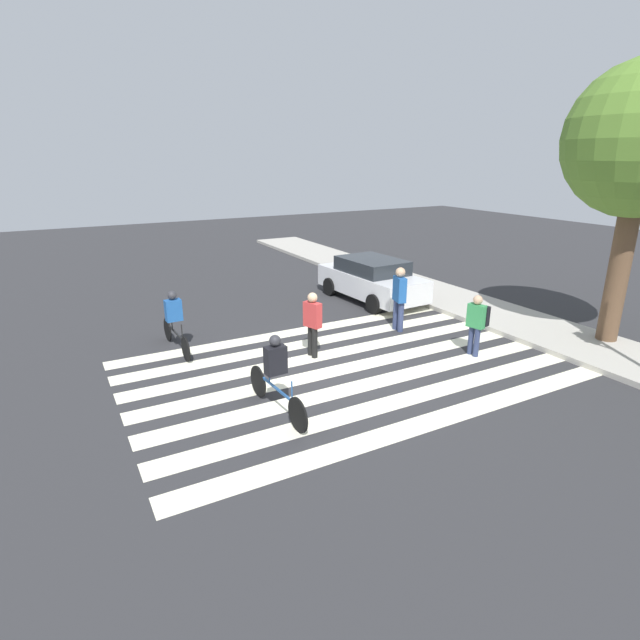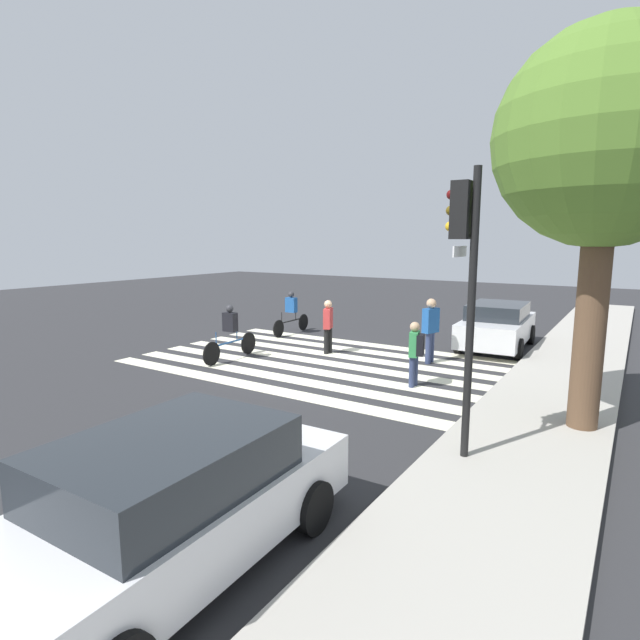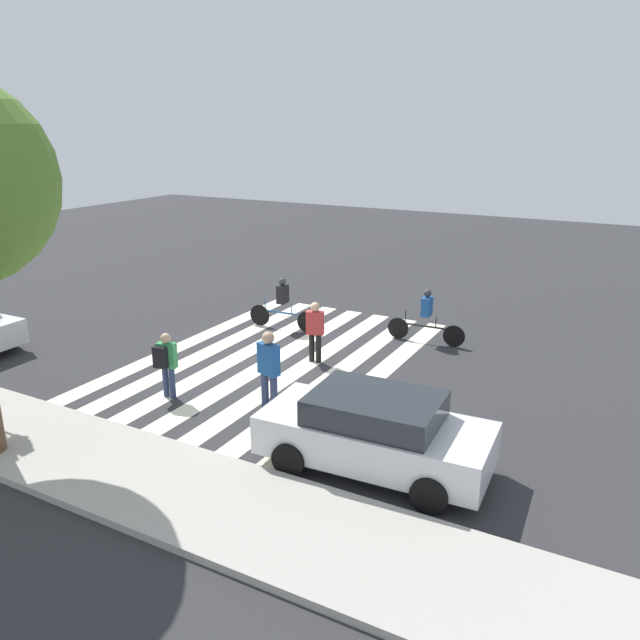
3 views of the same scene
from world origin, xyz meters
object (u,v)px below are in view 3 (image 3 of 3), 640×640
at_px(pedestrian_adult_tall_backpack, 166,361).
at_px(cyclist_far_lane, 426,314).
at_px(pedestrian_adult_yellow_jacket, 315,329).
at_px(cyclist_mid_street, 283,302).
at_px(pedestrian_adult_blue_shirt, 269,367).
at_px(car_parked_far_curb, 375,432).

bearing_deg(pedestrian_adult_tall_backpack, cyclist_far_lane, 44.82).
relative_size(pedestrian_adult_yellow_jacket, cyclist_mid_street, 0.71).
distance_m(pedestrian_adult_yellow_jacket, cyclist_mid_street, 2.97).
distance_m(pedestrian_adult_blue_shirt, cyclist_far_lane, 6.15).
bearing_deg(pedestrian_adult_yellow_jacket, pedestrian_adult_blue_shirt, 81.40).
bearing_deg(cyclist_mid_street, pedestrian_adult_blue_shirt, 115.48).
height_order(pedestrian_adult_blue_shirt, car_parked_far_curb, pedestrian_adult_blue_shirt).
relative_size(pedestrian_adult_yellow_jacket, pedestrian_adult_blue_shirt, 0.89).
bearing_deg(pedestrian_adult_yellow_jacket, cyclist_far_lane, -144.16).
bearing_deg(cyclist_far_lane, pedestrian_adult_blue_shirt, 73.61).
bearing_deg(pedestrian_adult_blue_shirt, pedestrian_adult_yellow_jacket, -63.24).
bearing_deg(pedestrian_adult_tall_backpack, cyclist_mid_street, 79.45).
bearing_deg(pedestrian_adult_blue_shirt, pedestrian_adult_tall_backpack, 29.10).
relative_size(pedestrian_adult_blue_shirt, car_parked_far_curb, 0.43).
distance_m(pedestrian_adult_blue_shirt, cyclist_mid_street, 5.76).
bearing_deg(pedestrian_adult_blue_shirt, cyclist_far_lane, -87.56).
height_order(pedestrian_adult_yellow_jacket, pedestrian_adult_tall_backpack, pedestrian_adult_yellow_jacket).
bearing_deg(pedestrian_adult_blue_shirt, car_parked_far_curb, 176.07).
bearing_deg(pedestrian_adult_blue_shirt, cyclist_mid_street, -44.62).
bearing_deg(cyclist_far_lane, pedestrian_adult_tall_backpack, 56.52).
height_order(pedestrian_adult_yellow_jacket, pedestrian_adult_blue_shirt, pedestrian_adult_blue_shirt).
relative_size(pedestrian_adult_blue_shirt, cyclist_mid_street, 0.79).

